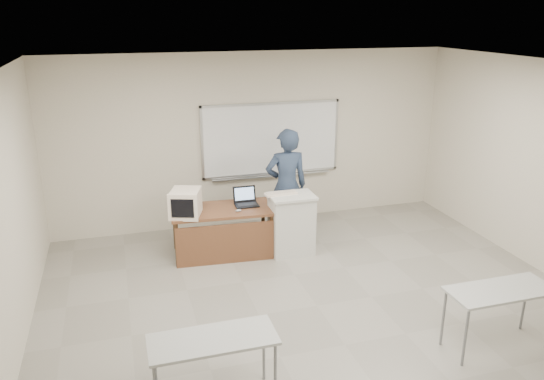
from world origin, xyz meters
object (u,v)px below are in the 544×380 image
object	(u,v)px
crt_monitor	(186,203)
keyboard	(281,193)
podium	(291,224)
presenter	(286,186)
laptop	(246,201)
whiteboard	(271,140)
instructor_desk	(223,223)
mouse	(238,210)

from	to	relation	value
crt_monitor	keyboard	bearing A→B (deg)	15.68
podium	presenter	distance (m)	0.67
crt_monitor	laptop	size ratio (longest dim) A/B	1.34
podium	crt_monitor	distance (m)	1.66
whiteboard	instructor_desk	world-z (taller)	whiteboard
laptop	mouse	distance (m)	0.33
crt_monitor	presenter	distance (m)	1.69
podium	mouse	distance (m)	0.87
podium	presenter	xyz separation A→B (m)	(0.07, 0.48, 0.46)
instructor_desk	crt_monitor	distance (m)	0.67
presenter	laptop	bearing A→B (deg)	12.48
presenter	keyboard	bearing A→B (deg)	64.03
crt_monitor	presenter	xyz separation A→B (m)	(1.66, 0.32, 0.00)
instructor_desk	mouse	distance (m)	0.31
whiteboard	laptop	distance (m)	1.49
instructor_desk	keyboard	size ratio (longest dim) A/B	3.10
mouse	presenter	size ratio (longest dim) A/B	0.05
podium	mouse	xyz separation A→B (m)	(-0.82, 0.09, 0.28)
instructor_desk	laptop	xyz separation A→B (m)	(0.40, 0.18, 0.25)
laptop	mouse	bearing A→B (deg)	-122.42
whiteboard	mouse	world-z (taller)	whiteboard
whiteboard	presenter	distance (m)	1.12
whiteboard	crt_monitor	size ratio (longest dim) A/B	5.19
whiteboard	mouse	xyz separation A→B (m)	(-0.93, -1.38, -0.71)
mouse	presenter	bearing A→B (deg)	40.62
laptop	presenter	size ratio (longest dim) A/B	0.19
keyboard	whiteboard	bearing A→B (deg)	75.79
laptop	presenter	bearing A→B (deg)	11.00
keyboard	presenter	world-z (taller)	presenter
whiteboard	mouse	bearing A→B (deg)	-123.93
instructor_desk	keyboard	bearing A→B (deg)	-1.91
podium	whiteboard	bearing A→B (deg)	86.52
whiteboard	presenter	world-z (taller)	whiteboard
instructor_desk	podium	world-z (taller)	podium
podium	mouse	size ratio (longest dim) A/B	10.47
crt_monitor	laptop	bearing A→B (deg)	30.70
crt_monitor	keyboard	size ratio (longest dim) A/B	0.96
podium	crt_monitor	bearing A→B (deg)	174.96
whiteboard	podium	distance (m)	1.78
crt_monitor	keyboard	world-z (taller)	crt_monitor
podium	presenter	size ratio (longest dim) A/B	0.51
whiteboard	mouse	size ratio (longest dim) A/B	26.98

